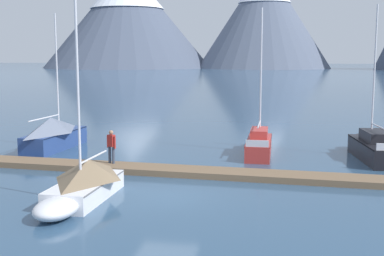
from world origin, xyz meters
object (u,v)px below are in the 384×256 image
object	(u,v)px
sailboat_second_berth	(82,183)
sailboat_mid_dock_port	(259,143)
sailboat_nearest_berth	(55,133)
person_on_dock	(111,145)
sailboat_mid_dock_starboard	(373,147)

from	to	relation	value
sailboat_second_berth	sailboat_mid_dock_port	world-z (taller)	sailboat_mid_dock_port
sailboat_nearest_berth	person_on_dock	distance (m)	7.22
sailboat_nearest_berth	sailboat_mid_dock_port	size ratio (longest dim) A/B	0.98
sailboat_second_berth	sailboat_mid_dock_starboard	size ratio (longest dim) A/B	0.98
sailboat_mid_dock_port	sailboat_mid_dock_starboard	distance (m)	6.35
sailboat_nearest_berth	sailboat_mid_dock_starboard	bearing A→B (deg)	1.22
sailboat_second_berth	person_on_dock	bearing A→B (deg)	97.86
sailboat_nearest_berth	sailboat_mid_dock_starboard	xyz separation A→B (m)	(18.83, 0.40, -0.31)
sailboat_nearest_berth	sailboat_second_berth	size ratio (longest dim) A/B	0.99
sailboat_nearest_berth	sailboat_mid_dock_port	bearing A→B (deg)	2.89
sailboat_mid_dock_port	sailboat_second_berth	bearing A→B (deg)	-119.60
sailboat_mid_dock_port	sailboat_nearest_berth	bearing A→B (deg)	-177.11
sailboat_nearest_berth	sailboat_mid_dock_starboard	distance (m)	18.84
sailboat_mid_dock_port	sailboat_mid_dock_starboard	size ratio (longest dim) A/B	0.99
person_on_dock	sailboat_second_berth	bearing A→B (deg)	-82.14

